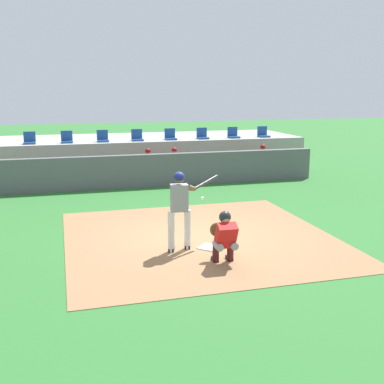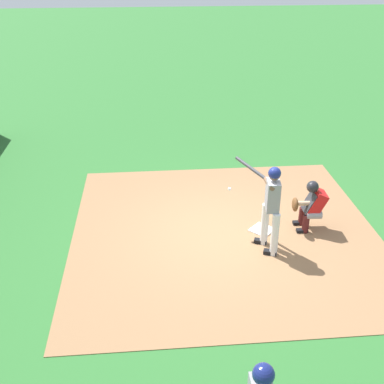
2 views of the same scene
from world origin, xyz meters
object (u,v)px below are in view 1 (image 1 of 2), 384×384
at_px(dugout_player_0, 149,165).
at_px(stadium_seat_6, 202,136).
at_px(catcher_crouched, 224,235).
at_px(stadium_seat_7, 233,135).
at_px(stadium_seat_8, 263,134).
at_px(stadium_seat_2, 67,139).
at_px(stadium_seat_4, 137,137).
at_px(dugout_player_1, 175,164).
at_px(stadium_seat_3, 103,138).
at_px(stadium_seat_1, 30,140).
at_px(dugout_player_2, 264,160).
at_px(batter_at_plate, 180,206).
at_px(stadium_seat_5, 170,137).
at_px(home_plate, 210,247).

height_order(dugout_player_0, stadium_seat_6, stadium_seat_6).
height_order(catcher_crouched, stadium_seat_7, stadium_seat_7).
bearing_deg(catcher_crouched, stadium_seat_8, 62.64).
xyz_separation_m(dugout_player_0, stadium_seat_7, (4.23, 2.03, 0.86)).
bearing_deg(stadium_seat_2, dugout_player_0, -34.22).
bearing_deg(stadium_seat_4, dugout_player_1, -60.46).
distance_m(stadium_seat_3, stadium_seat_8, 7.22).
bearing_deg(stadium_seat_3, dugout_player_1, -38.07).
relative_size(stadium_seat_1, stadium_seat_7, 1.00).
height_order(dugout_player_2, stadium_seat_2, stadium_seat_2).
distance_m(batter_at_plate, dugout_player_2, 9.86).
relative_size(catcher_crouched, stadium_seat_3, 4.34).
bearing_deg(dugout_player_2, stadium_seat_8, 67.42).
distance_m(stadium_seat_5, stadium_seat_8, 4.33).
xyz_separation_m(home_plate, stadium_seat_1, (-4.33, 10.18, 1.51)).
bearing_deg(stadium_seat_8, dugout_player_0, -160.27).
bearing_deg(stadium_seat_2, stadium_seat_1, 180.00).
xyz_separation_m(dugout_player_1, stadium_seat_5, (0.29, 2.03, 0.86)).
height_order(stadium_seat_2, stadium_seat_7, same).
height_order(dugout_player_2, stadium_seat_7, stadium_seat_7).
bearing_deg(home_plate, dugout_player_0, 89.27).
bearing_deg(stadium_seat_4, dugout_player_2, -22.42).
height_order(batter_at_plate, stadium_seat_8, stadium_seat_8).
bearing_deg(dugout_player_0, dugout_player_2, 0.00).
bearing_deg(stadium_seat_7, stadium_seat_2, 180.00).
bearing_deg(stadium_seat_6, stadium_seat_5, 180.00).
distance_m(stadium_seat_5, stadium_seat_6, 1.44).
relative_size(home_plate, stadium_seat_2, 0.92).
distance_m(catcher_crouched, stadium_seat_3, 11.29).
xyz_separation_m(batter_at_plate, dugout_player_1, (1.83, 8.10, -0.36)).
distance_m(home_plate, dugout_player_0, 8.17).
relative_size(home_plate, stadium_seat_7, 0.92).
distance_m(stadium_seat_1, stadium_seat_2, 1.44).
bearing_deg(stadium_seat_4, batter_at_plate, -93.79).
bearing_deg(stadium_seat_3, home_plate, -81.92).
relative_size(home_plate, stadium_seat_4, 0.92).
bearing_deg(dugout_player_1, stadium_seat_2, 153.28).
bearing_deg(dugout_player_1, dugout_player_0, 180.00).
distance_m(dugout_player_2, stadium_seat_3, 6.75).
bearing_deg(catcher_crouched, dugout_player_2, 61.62).
bearing_deg(stadium_seat_1, stadium_seat_7, 0.00).
bearing_deg(dugout_player_2, dugout_player_1, 180.00).
distance_m(dugout_player_0, stadium_seat_6, 3.56).
distance_m(dugout_player_1, stadium_seat_8, 5.13).
xyz_separation_m(catcher_crouched, dugout_player_2, (4.93, 9.13, 0.06)).
bearing_deg(stadium_seat_2, stadium_seat_4, 0.00).
xyz_separation_m(batter_at_plate, stadium_seat_1, (-3.66, 10.14, 0.50)).
relative_size(dugout_player_1, stadium_seat_3, 2.71).
bearing_deg(stadium_seat_5, stadium_seat_4, 180.00).
bearing_deg(batter_at_plate, stadium_seat_8, 57.53).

